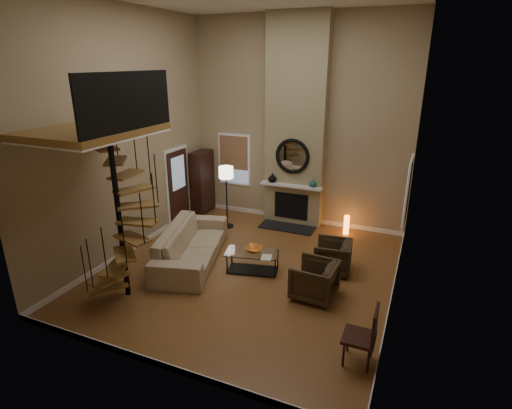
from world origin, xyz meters
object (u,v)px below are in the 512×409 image
at_px(accent_lamp, 346,225).
at_px(floor_lamp, 226,177).
at_px(sofa, 191,244).
at_px(side_chair, 365,334).
at_px(hutch, 202,181).
at_px(armchair_far, 318,281).
at_px(coffee_table, 253,259).
at_px(armchair_near, 336,257).

bearing_deg(accent_lamp, floor_lamp, -165.66).
bearing_deg(sofa, floor_lamp, -12.48).
bearing_deg(side_chair, hutch, 139.29).
distance_m(armchair_far, side_chair, 1.87).
bearing_deg(side_chair, armchair_far, 126.53).
xyz_separation_m(hutch, sofa, (1.35, -2.87, -0.55)).
distance_m(hutch, floor_lamp, 1.51).
xyz_separation_m(coffee_table, accent_lamp, (1.47, 2.81, -0.03)).
xyz_separation_m(armchair_near, coffee_table, (-1.66, -0.69, -0.07)).
bearing_deg(hutch, sofa, -64.81).
distance_m(hutch, armchair_near, 5.01).
height_order(hutch, armchair_far, hutch).
bearing_deg(hutch, side_chair, -40.71).
relative_size(armchair_near, armchair_far, 0.94).
bearing_deg(hutch, armchair_near, -25.03).
xyz_separation_m(sofa, coffee_table, (1.50, 0.07, -0.11)).
height_order(sofa, armchair_far, sofa).
relative_size(hutch, coffee_table, 1.42).
bearing_deg(armchair_far, floor_lamp, -124.60).
bearing_deg(sofa, accent_lamp, -62.33).
bearing_deg(hutch, coffee_table, -44.47).
relative_size(coffee_table, accent_lamp, 2.46).
distance_m(armchair_near, side_chair, 2.85).
bearing_deg(accent_lamp, side_chair, -75.76).
xyz_separation_m(coffee_table, side_chair, (2.68, -1.96, 0.24)).
distance_m(coffee_table, floor_lamp, 2.84).
relative_size(armchair_far, floor_lamp, 0.48).
bearing_deg(sofa, armchair_near, -92.86).
xyz_separation_m(floor_lamp, accent_lamp, (3.11, 0.80, -1.16)).
distance_m(accent_lamp, side_chair, 4.93).
xyz_separation_m(floor_lamp, side_chair, (4.32, -3.97, -0.89)).
height_order(armchair_far, floor_lamp, floor_lamp).
bearing_deg(sofa, side_chair, -130.73).
bearing_deg(sofa, hutch, 8.80).
distance_m(hutch, armchair_far, 5.52).
height_order(hutch, coffee_table, hutch).
height_order(coffee_table, floor_lamp, floor_lamp).
relative_size(armchair_far, accent_lamp, 1.59).
distance_m(sofa, side_chair, 4.59).
bearing_deg(armchair_near, floor_lamp, -118.81).
xyz_separation_m(hutch, accent_lamp, (4.32, 0.01, -0.70)).
height_order(sofa, side_chair, side_chair).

